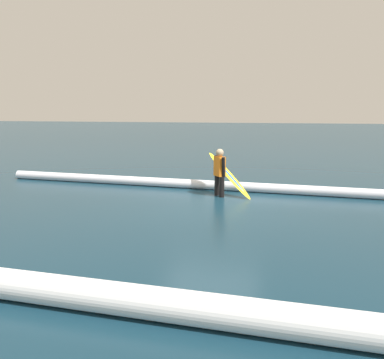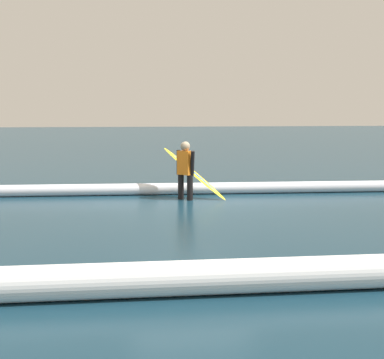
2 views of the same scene
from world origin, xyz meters
name	(u,v)px [view 1 (image 1 of 2)]	position (x,y,z in m)	size (l,w,h in m)	color
ground_plane	(211,204)	(0.00, 0.00, 0.00)	(133.36, 133.36, 0.00)	#133141
surfer	(220,170)	(-0.05, -0.97, 0.74)	(0.37, 0.48, 1.34)	black
surfboard	(229,175)	(-0.29, -1.17, 0.58)	(1.49, 1.12, 1.19)	yellow
wave_crest_foreground	(327,191)	(-2.99, -1.66, 0.14)	(0.28, 0.28, 20.80)	white
wave_crest_midground	(80,293)	(0.45, 5.97, 0.20)	(0.39, 0.39, 19.26)	white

